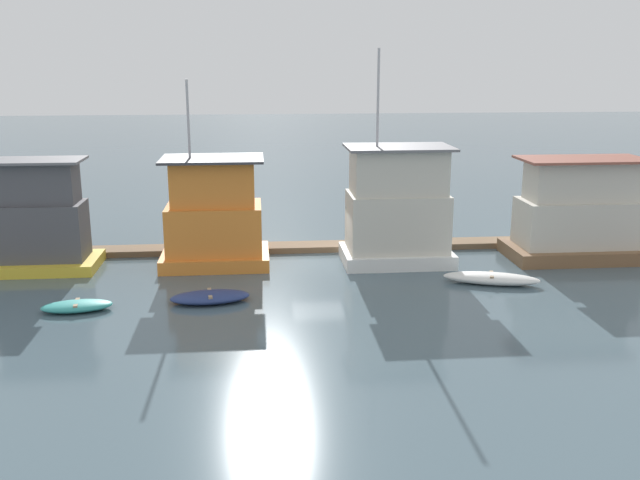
{
  "coord_description": "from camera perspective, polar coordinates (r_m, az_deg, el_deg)",
  "views": [
    {
      "loc": [
        -2.97,
        -33.36,
        9.61
      ],
      "look_at": [
        0.0,
        -1.0,
        1.4
      ],
      "focal_mm": 40.0,
      "sensor_mm": 36.0,
      "label": 1
    }
  ],
  "objects": [
    {
      "name": "ground_plane",
      "position": [
        34.85,
        -0.15,
        -1.83
      ],
      "size": [
        200.0,
        200.0,
        0.0
      ],
      "primitive_type": "plane",
      "color": "#475B66"
    },
    {
      "name": "houseboat_yellow",
      "position": [
        35.77,
        -21.73,
        1.31
      ],
      "size": [
        5.41,
        3.24,
        5.22
      ],
      "color": "gold",
      "rests_on": "ground_plane"
    },
    {
      "name": "houseboat_white",
      "position": [
        34.49,
        6.2,
        2.46
      ],
      "size": [
        5.25,
        3.48,
        10.16
      ],
      "color": "white",
      "rests_on": "ground_plane"
    },
    {
      "name": "houseboat_orange",
      "position": [
        34.46,
        -8.45,
        1.79
      ],
      "size": [
        5.12,
        3.72,
        8.77
      ],
      "color": "orange",
      "rests_on": "ground_plane"
    },
    {
      "name": "dinghy_teal",
      "position": [
        29.8,
        -18.88,
        -5.02
      ],
      "size": [
        2.87,
        1.57,
        0.4
      ],
      "color": "teal",
      "rests_on": "ground_plane"
    },
    {
      "name": "dinghy_white",
      "position": [
        32.4,
        13.55,
        -3.01
      ],
      "size": [
        4.35,
        2.33,
        0.52
      ],
      "color": "white",
      "rests_on": "ground_plane"
    },
    {
      "name": "houseboat_brown",
      "position": [
        37.44,
        19.98,
        1.83
      ],
      "size": [
        6.82,
        3.69,
        5.01
      ],
      "color": "brown",
      "rests_on": "ground_plane"
    },
    {
      "name": "dock_walkway",
      "position": [
        37.23,
        -0.49,
        -0.54
      ],
      "size": [
        42.4,
        1.45,
        0.3
      ],
      "primitive_type": "cube",
      "color": "brown",
      "rests_on": "ground_plane"
    },
    {
      "name": "dinghy_navy",
      "position": [
        29.54,
        -8.79,
        -4.53
      ],
      "size": [
        3.36,
        1.82,
        0.44
      ],
      "color": "navy",
      "rests_on": "ground_plane"
    }
  ]
}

